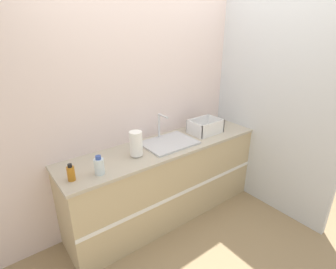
# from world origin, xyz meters

# --- Properties ---
(ground_plane) EXTENTS (12.00, 12.00, 0.00)m
(ground_plane) POSITION_xyz_m (0.00, 0.00, 0.00)
(ground_plane) COLOR #937A56
(wall_back) EXTENTS (4.61, 0.06, 2.60)m
(wall_back) POSITION_xyz_m (0.00, 0.58, 1.30)
(wall_back) COLOR silver
(wall_back) RESTS_ON ground_plane
(wall_right) EXTENTS (0.06, 2.55, 2.60)m
(wall_right) POSITION_xyz_m (1.13, 0.28, 1.30)
(wall_right) COLOR silver
(wall_right) RESTS_ON ground_plane
(counter_cabinet) EXTENTS (2.23, 0.58, 0.88)m
(counter_cabinet) POSITION_xyz_m (0.00, 0.28, 0.44)
(counter_cabinet) COLOR tan
(counter_cabinet) RESTS_ON ground_plane
(sink) EXTENTS (0.54, 0.41, 0.29)m
(sink) POSITION_xyz_m (0.05, 0.28, 0.90)
(sink) COLOR silver
(sink) RESTS_ON counter_cabinet
(paper_towel_roll) EXTENTS (0.12, 0.12, 0.25)m
(paper_towel_roll) POSITION_xyz_m (-0.36, 0.24, 1.01)
(paper_towel_roll) COLOR #4C4C51
(paper_towel_roll) RESTS_ON counter_cabinet
(dish_rack) EXTENTS (0.36, 0.26, 0.16)m
(dish_rack) POSITION_xyz_m (0.58, 0.27, 0.94)
(dish_rack) COLOR white
(dish_rack) RESTS_ON counter_cabinet
(bottle_clear) EXTENTS (0.08, 0.08, 0.17)m
(bottle_clear) POSITION_xyz_m (-0.78, 0.14, 0.96)
(bottle_clear) COLOR silver
(bottle_clear) RESTS_ON counter_cabinet
(bottle_amber) EXTENTS (0.06, 0.06, 0.15)m
(bottle_amber) POSITION_xyz_m (-1.00, 0.18, 0.95)
(bottle_amber) COLOR #B26B19
(bottle_amber) RESTS_ON counter_cabinet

